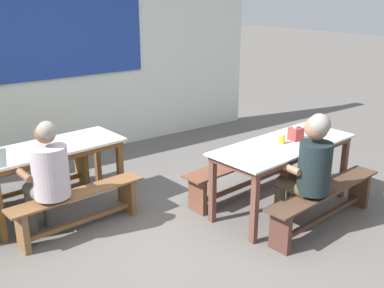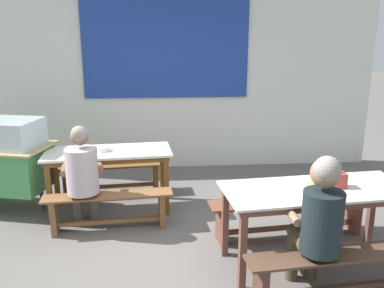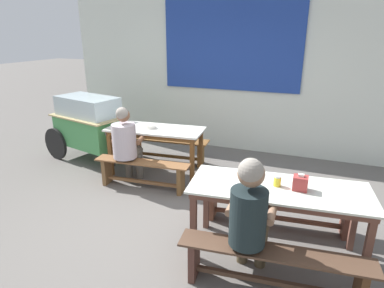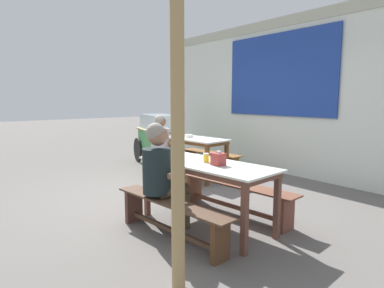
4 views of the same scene
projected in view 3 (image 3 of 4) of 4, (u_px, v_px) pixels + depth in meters
name	position (u px, v px, depth m)	size (l,w,h in m)	color
ground_plane	(164.00, 223.00, 3.96)	(40.00, 40.00, 0.00)	#615C58
backdrop_wall	(232.00, 65.00, 6.05)	(6.65, 0.23, 3.08)	silver
dining_table_far	(155.00, 134.00, 5.12)	(1.56, 0.77, 0.77)	silver
dining_table_near	(278.00, 194.00, 3.19)	(1.79, 0.87, 0.77)	silver
bench_far_back	(168.00, 147.00, 5.75)	(1.46, 0.45, 0.42)	brown
bench_far_front	(142.00, 171.00, 4.76)	(1.43, 0.37, 0.42)	brown
bench_near_back	(276.00, 205.00, 3.83)	(1.78, 0.46, 0.42)	brown
bench_near_front	(273.00, 265.00, 2.83)	(1.67, 0.43, 0.42)	#4C3526
food_cart	(88.00, 123.00, 5.73)	(1.76, 1.06, 1.15)	#489853
person_near_front	(249.00, 213.00, 2.80)	(0.43, 0.54, 1.25)	#4A3F2C
person_left_back_turned	(126.00, 142.00, 4.75)	(0.50, 0.54, 1.21)	#635E54
tissue_box	(300.00, 183.00, 3.09)	(0.14, 0.12, 0.16)	#A03534
condiment_jar	(277.00, 181.00, 3.18)	(0.07, 0.07, 0.11)	yellow
soup_bowl	(151.00, 126.00, 5.10)	(0.16, 0.16, 0.05)	silver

